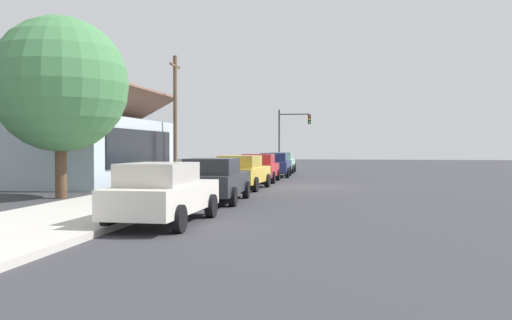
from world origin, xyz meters
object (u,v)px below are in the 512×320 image
object	(u,v)px
car_mustard	(242,172)
car_charcoal	(215,179)
utility_pole_wooden	(175,115)
car_cherry	(259,168)
shade_tree	(60,85)
car_seafoam	(281,162)
traffic_light_main	(291,129)
car_ivory	(163,193)
car_navy	(275,165)
fire_hydrant_red	(249,170)

from	to	relation	value
car_mustard	car_charcoal	bearing A→B (deg)	-176.09
car_mustard	utility_pole_wooden	xyz separation A→B (m)	(6.77, 5.36, 3.11)
car_cherry	shade_tree	bearing A→B (deg)	149.85
utility_pole_wooden	car_cherry	bearing A→B (deg)	-103.97
car_seafoam	utility_pole_wooden	xyz separation A→B (m)	(-9.98, 5.36, 3.11)
car_charcoal	traffic_light_main	bearing A→B (deg)	-1.81
car_ivory	traffic_light_main	size ratio (longest dim) A/B	0.89
car_ivory	car_charcoal	size ratio (longest dim) A/B	0.95
traffic_light_main	car_charcoal	bearing A→B (deg)	179.60
traffic_light_main	car_seafoam	bearing A→B (deg)	176.57
shade_tree	traffic_light_main	bearing A→B (deg)	-13.18
car_cherry	car_mustard	bearing A→B (deg)	178.88
shade_tree	utility_pole_wooden	size ratio (longest dim) A/B	0.93
car_navy	car_seafoam	xyz separation A→B (m)	(5.85, 0.20, -0.00)
car_mustard	traffic_light_main	distance (m)	21.92
car_ivory	car_charcoal	world-z (taller)	same
car_charcoal	car_ivory	bearing A→B (deg)	178.68
car_mustard	car_cherry	bearing A→B (deg)	2.88
traffic_light_main	shade_tree	bearing A→B (deg)	166.82
car_mustard	car_navy	xyz separation A→B (m)	(10.90, -0.20, -0.00)
car_ivory	car_cherry	xyz separation A→B (m)	(17.16, 0.12, 0.00)
car_charcoal	car_navy	bearing A→B (deg)	-1.73
traffic_light_main	car_cherry	bearing A→B (deg)	178.94
car_seafoam	utility_pole_wooden	size ratio (longest dim) A/B	0.58
shade_tree	car_charcoal	bearing A→B (deg)	-94.17
car_navy	utility_pole_wooden	distance (m)	7.60
fire_hydrant_red	car_charcoal	bearing A→B (deg)	-174.73
car_ivory	fire_hydrant_red	xyz separation A→B (m)	(21.62, 1.47, -0.32)
shade_tree	traffic_light_main	size ratio (longest dim) A/B	1.35
fire_hydrant_red	car_ivory	bearing A→B (deg)	-176.10
car_charcoal	car_cherry	xyz separation A→B (m)	(11.43, 0.11, -0.00)
car_seafoam	car_charcoal	bearing A→B (deg)	178.72
car_mustard	fire_hydrant_red	world-z (taller)	car_mustard
car_ivory	traffic_light_main	world-z (taller)	traffic_light_main
utility_pole_wooden	fire_hydrant_red	bearing A→B (deg)	-52.03
car_ivory	shade_tree	size ratio (longest dim) A/B	0.66
car_navy	traffic_light_main	bearing A→B (deg)	-2.92
car_seafoam	fire_hydrant_red	distance (m)	7.00
car_cherry	shade_tree	distance (m)	13.05
car_navy	utility_pole_wooden	size ratio (longest dim) A/B	0.62
utility_pole_wooden	traffic_light_main	bearing A→B (deg)	-20.68
car_charcoal	car_mustard	size ratio (longest dim) A/B	1.01
car_cherry	car_navy	size ratio (longest dim) A/B	0.96
car_charcoal	car_mustard	bearing A→B (deg)	-0.39
car_ivory	car_navy	bearing A→B (deg)	1.29
car_seafoam	fire_hydrant_red	xyz separation A→B (m)	(-6.86, 1.36, -0.32)
car_mustard	traffic_light_main	size ratio (longest dim) A/B	0.92
car_ivory	fire_hydrant_red	distance (m)	21.67
car_ivory	shade_tree	distance (m)	9.47
car_cherry	car_ivory	bearing A→B (deg)	179.27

